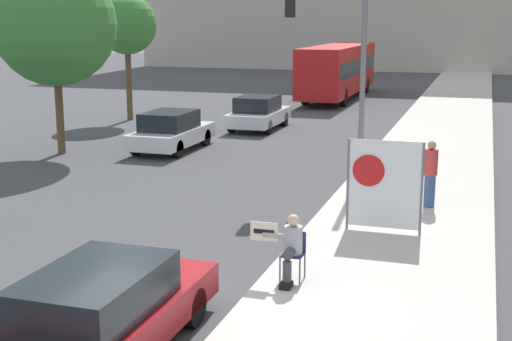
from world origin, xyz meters
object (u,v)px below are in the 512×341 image
seated_protester (291,246)px  traffic_light_pole (336,46)px  parked_car_curbside (101,314)px  protest_banner (384,184)px  car_on_road_midblock (258,113)px  street_tree_near_curb (55,24)px  car_on_road_nearest (171,131)px  pedestrian_behind (430,173)px  street_tree_midblock (127,25)px  city_bus_on_road (338,68)px

seated_protester → traffic_light_pole: traffic_light_pole is taller
seated_protester → parked_car_curbside: 3.96m
protest_banner → car_on_road_midblock: size_ratio=0.50×
protest_banner → street_tree_near_curb: 14.70m
seated_protester → car_on_road_nearest: (-7.89, 12.09, -0.11)m
parked_car_curbside → car_on_road_nearest: bearing=111.1°
pedestrian_behind → street_tree_midblock: bearing=-71.2°
parked_car_curbside → street_tree_near_curb: 17.25m
city_bus_on_road → street_tree_near_curb: size_ratio=1.79×
protest_banner → parked_car_curbside: size_ratio=0.45×
seated_protester → city_bus_on_road: 31.64m
protest_banner → street_tree_near_curb: (-12.62, 6.75, 3.37)m
traffic_light_pole → car_on_road_midblock: size_ratio=1.41×
street_tree_midblock → street_tree_near_curb: bearing=-78.5°
street_tree_near_curb → seated_protester: bearing=-42.0°
traffic_light_pole → street_tree_near_curb: (-10.43, 1.58, 0.58)m
seated_protester → car_on_road_midblock: size_ratio=0.30×
seated_protester → protest_banner: (1.17, 3.56, 0.42)m
seated_protester → street_tree_midblock: (-13.20, 18.95, 3.67)m
traffic_light_pole → parked_car_curbside: (-0.85, -12.21, -3.34)m
pedestrian_behind → car_on_road_midblock: pedestrian_behind is taller
city_bus_on_road → seated_protester: bearing=-80.1°
city_bus_on_road → street_tree_midblock: street_tree_midblock is taller
pedestrian_behind → traffic_light_pole: (-3.01, 2.62, 3.02)m
traffic_light_pole → parked_car_curbside: traffic_light_pole is taller
pedestrian_behind → street_tree_near_curb: bearing=-48.4°
pedestrian_behind → protest_banner: bearing=41.1°
car_on_road_nearest → street_tree_near_curb: (-3.56, -1.79, 3.90)m
seated_protester → street_tree_midblock: bearing=130.7°
street_tree_midblock → parked_car_curbside: bearing=-63.2°
traffic_light_pole → street_tree_midblock: traffic_light_pole is taller
parked_car_curbside → street_tree_midblock: 25.43m
seated_protester → street_tree_near_curb: (-11.45, 10.31, 3.79)m
protest_banner → car_on_road_nearest: size_ratio=0.49×
seated_protester → pedestrian_behind: pedestrian_behind is taller
car_on_road_nearest → street_tree_midblock: 9.46m
protest_banner → car_on_road_midblock: bearing=117.5°
traffic_light_pole → street_tree_midblock: 15.91m
protest_banner → traffic_light_pole: bearing=112.9°
car_on_road_midblock → street_tree_midblock: size_ratio=0.69×
car_on_road_nearest → car_on_road_midblock: 6.09m
traffic_light_pole → car_on_road_midblock: (-5.33, 9.27, -3.32)m
protest_banner → car_on_road_nearest: 12.46m
pedestrian_behind → traffic_light_pole: traffic_light_pole is taller
pedestrian_behind → street_tree_near_curb: 14.53m
protest_banner → street_tree_midblock: street_tree_midblock is taller
car_on_road_midblock → street_tree_near_curb: (-5.10, -7.69, 3.90)m
car_on_road_nearest → street_tree_midblock: size_ratio=0.72×
seated_protester → car_on_road_midblock: 19.08m
car_on_road_midblock → car_on_road_nearest: bearing=-104.6°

